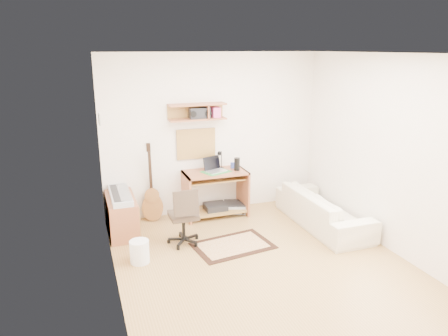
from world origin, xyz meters
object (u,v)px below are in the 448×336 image
object	(u,v)px
desk	(215,194)
printer	(236,207)
cabinet	(122,215)
task_chair	(183,215)
sofa	(323,203)

from	to	relation	value
desk	printer	bearing A→B (deg)	5.32
desk	cabinet	world-z (taller)	desk
desk	cabinet	bearing A→B (deg)	-173.42
desk	task_chair	bearing A→B (deg)	-131.64
printer	sofa	size ratio (longest dim) A/B	0.23
task_chair	cabinet	size ratio (longest dim) A/B	0.94
task_chair	printer	distance (m)	1.45
cabinet	printer	distance (m)	1.91
desk	printer	distance (m)	0.47
cabinet	desk	bearing A→B (deg)	6.58
desk	printer	world-z (taller)	desk
cabinet	task_chair	bearing A→B (deg)	-40.32
cabinet	printer	size ratio (longest dim) A/B	2.18
task_chair	sofa	xyz separation A→B (m)	(2.18, -0.10, -0.06)
cabinet	sofa	bearing A→B (deg)	-14.29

